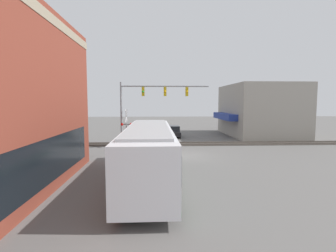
# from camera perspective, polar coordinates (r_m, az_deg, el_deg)

# --- Properties ---
(ground_plane) EXTENTS (120.00, 120.00, 0.00)m
(ground_plane) POSITION_cam_1_polar(r_m,az_deg,el_deg) (22.35, 3.52, -6.42)
(ground_plane) COLOR #605E5B
(shop_building) EXTENTS (11.92, 9.61, 6.83)m
(shop_building) POSITION_cam_1_polar(r_m,az_deg,el_deg) (37.74, 19.21, 3.26)
(shop_building) COLOR gray
(shop_building) RESTS_ON ground
(city_bus) EXTENTS (12.33, 2.59, 3.15)m
(city_bus) POSITION_cam_1_polar(r_m,az_deg,el_deg) (15.03, -4.23, -5.38)
(city_bus) COLOR silver
(city_bus) RESTS_ON ground
(traffic_signal_gantry) EXTENTS (0.42, 8.95, 6.52)m
(traffic_signal_gantry) POSITION_cam_1_polar(r_m,az_deg,el_deg) (26.64, -4.06, 6.08)
(traffic_signal_gantry) COLOR gray
(traffic_signal_gantry) RESTS_ON ground
(crossing_signal) EXTENTS (1.41, 1.18, 3.81)m
(crossing_signal) POSITION_cam_1_polar(r_m,az_deg,el_deg) (26.46, -9.01, 0.36)
(crossing_signal) COLOR gray
(crossing_signal) RESTS_ON ground
(rail_track_near) EXTENTS (2.60, 60.00, 0.15)m
(rail_track_near) POSITION_cam_1_polar(r_m,az_deg,el_deg) (28.22, 2.20, -3.92)
(rail_track_near) COLOR #332D28
(rail_track_near) RESTS_ON ground
(parked_car_black) EXTENTS (4.27, 1.82, 1.51)m
(parked_car_black) POSITION_cam_1_polar(r_m,az_deg,el_deg) (33.79, 1.03, -1.26)
(parked_car_black) COLOR black
(parked_car_black) RESTS_ON ground
(pedestrian_at_crossing) EXTENTS (0.34, 0.34, 1.87)m
(pedestrian_at_crossing) POSITION_cam_1_polar(r_m,az_deg,el_deg) (27.15, -6.34, -2.31)
(pedestrian_at_crossing) COLOR black
(pedestrian_at_crossing) RESTS_ON ground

